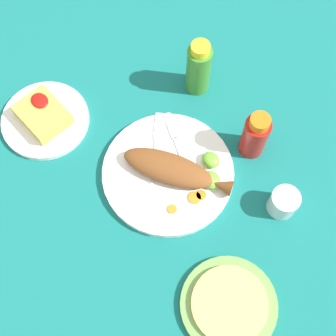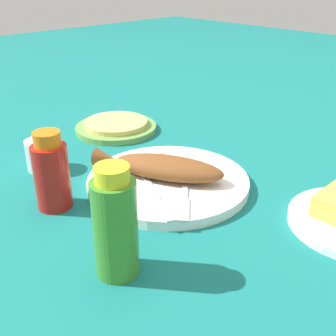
{
  "view_description": "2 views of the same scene",
  "coord_description": "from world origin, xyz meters",
  "px_view_note": "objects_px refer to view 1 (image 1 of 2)",
  "views": [
    {
      "loc": [
        -0.3,
        0.28,
        1.0
      ],
      "look_at": [
        0.0,
        0.0,
        0.04
      ],
      "focal_mm": 50.0,
      "sensor_mm": 36.0,
      "label": 1
    },
    {
      "loc": [
        0.51,
        -0.49,
        0.38
      ],
      "look_at": [
        0.0,
        0.0,
        0.04
      ],
      "focal_mm": 45.0,
      "sensor_mm": 36.0,
      "label": 2
    }
  ],
  "objects_px": {
    "fried_fish": "(173,169)",
    "main_plate": "(168,173)",
    "fork_far": "(177,141)",
    "hot_sauce_bottle_red": "(255,135)",
    "salt_cup": "(283,203)",
    "side_plate_fries": "(45,120)",
    "tortilla_plate": "(229,305)",
    "fork_near": "(156,142)",
    "hot_sauce_bottle_green": "(199,68)"
  },
  "relations": [
    {
      "from": "fried_fish",
      "to": "main_plate",
      "type": "bearing_deg",
      "value": -0.0
    },
    {
      "from": "fork_far",
      "to": "hot_sauce_bottle_red",
      "type": "distance_m",
      "value": 0.18
    },
    {
      "from": "salt_cup",
      "to": "side_plate_fries",
      "type": "distance_m",
      "value": 0.59
    },
    {
      "from": "fried_fish",
      "to": "tortilla_plate",
      "type": "relative_size",
      "value": 1.25
    },
    {
      "from": "fork_far",
      "to": "side_plate_fries",
      "type": "distance_m",
      "value": 0.32
    },
    {
      "from": "salt_cup",
      "to": "tortilla_plate",
      "type": "relative_size",
      "value": 0.32
    },
    {
      "from": "fork_near",
      "to": "tortilla_plate",
      "type": "bearing_deg",
      "value": -152.65
    },
    {
      "from": "tortilla_plate",
      "to": "salt_cup",
      "type": "bearing_deg",
      "value": -73.57
    },
    {
      "from": "fork_far",
      "to": "hot_sauce_bottle_green",
      "type": "bearing_deg",
      "value": -35.28
    },
    {
      "from": "hot_sauce_bottle_red",
      "to": "salt_cup",
      "type": "bearing_deg",
      "value": 158.41
    },
    {
      "from": "fried_fish",
      "to": "hot_sauce_bottle_green",
      "type": "distance_m",
      "value": 0.26
    },
    {
      "from": "hot_sauce_bottle_green",
      "to": "tortilla_plate",
      "type": "height_order",
      "value": "hot_sauce_bottle_green"
    },
    {
      "from": "fork_near",
      "to": "side_plate_fries",
      "type": "bearing_deg",
      "value": 80.82
    },
    {
      "from": "hot_sauce_bottle_green",
      "to": "salt_cup",
      "type": "height_order",
      "value": "hot_sauce_bottle_green"
    },
    {
      "from": "fried_fish",
      "to": "hot_sauce_bottle_green",
      "type": "relative_size",
      "value": 1.58
    },
    {
      "from": "hot_sauce_bottle_red",
      "to": "hot_sauce_bottle_green",
      "type": "distance_m",
      "value": 0.21
    },
    {
      "from": "fork_near",
      "to": "hot_sauce_bottle_green",
      "type": "distance_m",
      "value": 0.21
    },
    {
      "from": "hot_sauce_bottle_green",
      "to": "salt_cup",
      "type": "distance_m",
      "value": 0.37
    },
    {
      "from": "hot_sauce_bottle_green",
      "to": "side_plate_fries",
      "type": "height_order",
      "value": "hot_sauce_bottle_green"
    },
    {
      "from": "main_plate",
      "to": "hot_sauce_bottle_red",
      "type": "relative_size",
      "value": 2.21
    },
    {
      "from": "fork_near",
      "to": "hot_sauce_bottle_red",
      "type": "bearing_deg",
      "value": -86.26
    },
    {
      "from": "hot_sauce_bottle_red",
      "to": "hot_sauce_bottle_green",
      "type": "relative_size",
      "value": 0.86
    },
    {
      "from": "salt_cup",
      "to": "hot_sauce_bottle_red",
      "type": "bearing_deg",
      "value": -21.59
    },
    {
      "from": "side_plate_fries",
      "to": "fork_near",
      "type": "bearing_deg",
      "value": -146.68
    },
    {
      "from": "side_plate_fries",
      "to": "tortilla_plate",
      "type": "distance_m",
      "value": 0.61
    },
    {
      "from": "fork_near",
      "to": "tortilla_plate",
      "type": "distance_m",
      "value": 0.4
    },
    {
      "from": "fried_fish",
      "to": "salt_cup",
      "type": "xyz_separation_m",
      "value": [
        -0.22,
        -0.13,
        -0.01
      ]
    },
    {
      "from": "hot_sauce_bottle_red",
      "to": "fork_near",
      "type": "bearing_deg",
      "value": 46.25
    },
    {
      "from": "fried_fish",
      "to": "tortilla_plate",
      "type": "distance_m",
      "value": 0.31
    },
    {
      "from": "hot_sauce_bottle_green",
      "to": "side_plate_fries",
      "type": "xyz_separation_m",
      "value": [
        0.18,
        0.34,
        -0.07
      ]
    },
    {
      "from": "main_plate",
      "to": "side_plate_fries",
      "type": "height_order",
      "value": "main_plate"
    },
    {
      "from": "fork_near",
      "to": "side_plate_fries",
      "type": "xyz_separation_m",
      "value": [
        0.23,
        0.15,
        -0.01
      ]
    },
    {
      "from": "main_plate",
      "to": "fried_fish",
      "type": "bearing_deg",
      "value": -152.38
    },
    {
      "from": "main_plate",
      "to": "hot_sauce_bottle_red",
      "type": "xyz_separation_m",
      "value": [
        -0.08,
        -0.19,
        0.06
      ]
    },
    {
      "from": "main_plate",
      "to": "fried_fish",
      "type": "height_order",
      "value": "fried_fish"
    },
    {
      "from": "fried_fish",
      "to": "fork_far",
      "type": "distance_m",
      "value": 0.08
    },
    {
      "from": "fried_fish",
      "to": "fork_far",
      "type": "relative_size",
      "value": 1.45
    },
    {
      "from": "fork_near",
      "to": "hot_sauce_bottle_red",
      "type": "relative_size",
      "value": 1.06
    },
    {
      "from": "fried_fish",
      "to": "side_plate_fries",
      "type": "distance_m",
      "value": 0.34
    },
    {
      "from": "main_plate",
      "to": "tortilla_plate",
      "type": "distance_m",
      "value": 0.32
    },
    {
      "from": "hot_sauce_bottle_red",
      "to": "tortilla_plate",
      "type": "xyz_separation_m",
      "value": [
        -0.22,
        0.3,
        -0.06
      ]
    },
    {
      "from": "fried_fish",
      "to": "hot_sauce_bottle_green",
      "type": "height_order",
      "value": "hot_sauce_bottle_green"
    },
    {
      "from": "fork_far",
      "to": "tortilla_plate",
      "type": "relative_size",
      "value": 0.86
    },
    {
      "from": "salt_cup",
      "to": "main_plate",
      "type": "bearing_deg",
      "value": 29.9
    },
    {
      "from": "tortilla_plate",
      "to": "hot_sauce_bottle_green",
      "type": "bearing_deg",
      "value": -37.11
    },
    {
      "from": "fork_near",
      "to": "hot_sauce_bottle_red",
      "type": "height_order",
      "value": "hot_sauce_bottle_red"
    },
    {
      "from": "hot_sauce_bottle_red",
      "to": "tortilla_plate",
      "type": "distance_m",
      "value": 0.37
    },
    {
      "from": "fork_far",
      "to": "hot_sauce_bottle_red",
      "type": "height_order",
      "value": "hot_sauce_bottle_red"
    },
    {
      "from": "fork_near",
      "to": "tortilla_plate",
      "type": "relative_size",
      "value": 0.72
    },
    {
      "from": "fried_fish",
      "to": "fork_near",
      "type": "distance_m",
      "value": 0.09
    }
  ]
}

